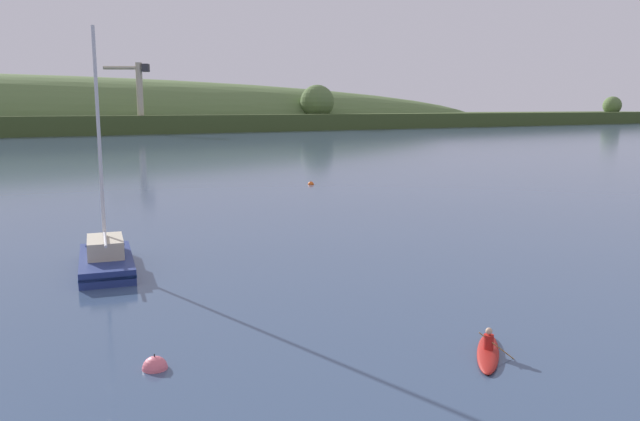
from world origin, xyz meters
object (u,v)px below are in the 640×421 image
canoe_with_paddler (488,352)px  mooring_buoy_foreground (311,184)px  dockside_crane (139,100)px  mooring_buoy_off_fishing_boat (155,369)px  sailboat_midwater_white (106,260)px

canoe_with_paddler → mooring_buoy_foreground: (16.35, 42.13, -0.10)m
dockside_crane → mooring_buoy_foreground: bearing=110.3°
dockside_crane → mooring_buoy_foreground: 130.61m
mooring_buoy_foreground → mooring_buoy_off_fishing_boat: bearing=-124.3°
mooring_buoy_foreground → mooring_buoy_off_fishing_boat: mooring_buoy_off_fishing_boat is taller
mooring_buoy_off_fishing_boat → sailboat_midwater_white: bearing=85.2°
dockside_crane → sailboat_midwater_white: (-38.61, -153.93, -9.44)m
dockside_crane → mooring_buoy_off_fishing_boat: bearing=103.0°
canoe_with_paddler → mooring_buoy_off_fishing_boat: size_ratio=3.43×
mooring_buoy_foreground → mooring_buoy_off_fishing_boat: (-25.92, -37.98, -0.00)m
sailboat_midwater_white → mooring_buoy_off_fishing_boat: 13.62m
mooring_buoy_foreground → canoe_with_paddler: bearing=-111.2°
sailboat_midwater_white → mooring_buoy_off_fishing_boat: bearing=-175.3°
canoe_with_paddler → mooring_buoy_foreground: size_ratio=4.19×
sailboat_midwater_white → mooring_buoy_foreground: bearing=-35.9°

